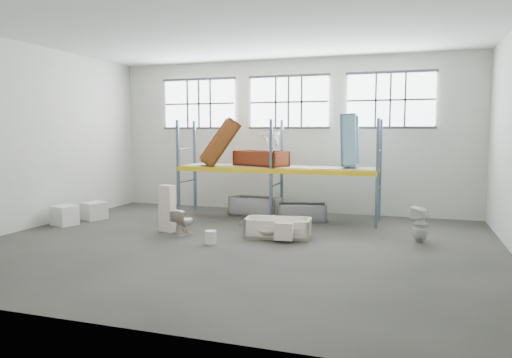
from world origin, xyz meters
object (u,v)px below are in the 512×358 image
at_px(steel_tub_left, 256,206).
at_px(steel_tub_right, 303,212).
at_px(cistern_tall, 167,208).
at_px(toilet_white, 420,224).
at_px(blue_tub_upright, 350,140).
at_px(rust_tub_flat, 261,159).
at_px(bucket, 211,237).
at_px(toilet_beige, 183,222).
at_px(bathtub_beige, 278,228).
at_px(carton_near, 65,215).

height_order(steel_tub_left, steel_tub_right, steel_tub_left).
xyz_separation_m(cistern_tall, toilet_white, (6.37, 0.77, -0.19)).
height_order(cistern_tall, blue_tub_upright, blue_tub_upright).
bearing_deg(rust_tub_flat, bucket, -91.08).
bearing_deg(cistern_tall, bucket, -18.29).
xyz_separation_m(toilet_beige, steel_tub_left, (0.89, 3.28, -0.05)).
distance_m(toilet_white, steel_tub_left, 5.41).
distance_m(steel_tub_left, rust_tub_flat, 1.58).
relative_size(toilet_beige, steel_tub_left, 0.43).
bearing_deg(toilet_white, cistern_tall, -58.41).
xyz_separation_m(bathtub_beige, rust_tub_flat, (-1.25, 2.53, 1.58)).
bearing_deg(cistern_tall, bathtub_beige, 15.66).
bearing_deg(carton_near, bucket, -9.47).
xyz_separation_m(cistern_tall, blue_tub_upright, (4.41, 2.75, 1.78)).
xyz_separation_m(rust_tub_flat, bucket, (-0.07, -3.70, -1.67)).
bearing_deg(bucket, toilet_white, 20.05).
distance_m(cistern_tall, rust_tub_flat, 3.47).
relative_size(steel_tub_left, bucket, 5.08).
bearing_deg(blue_tub_upright, bathtub_beige, -119.51).
relative_size(steel_tub_left, rust_tub_flat, 0.95).
relative_size(toilet_beige, steel_tub_right, 0.48).
height_order(bathtub_beige, toilet_white, toilet_white).
relative_size(bathtub_beige, rust_tub_flat, 0.98).
xyz_separation_m(cistern_tall, rust_tub_flat, (1.73, 2.75, 1.20)).
bearing_deg(cistern_tall, toilet_white, 18.27).
distance_m(cistern_tall, bucket, 1.97).
xyz_separation_m(steel_tub_right, carton_near, (-6.29, -2.72, 0.02)).
xyz_separation_m(toilet_beige, blue_tub_upright, (3.83, 2.97, 2.06)).
xyz_separation_m(toilet_white, carton_near, (-9.56, -0.91, -0.16)).
xyz_separation_m(blue_tub_upright, bucket, (-2.75, -3.69, -2.24)).
xyz_separation_m(bathtub_beige, blue_tub_upright, (1.43, 2.52, 2.16)).
bearing_deg(blue_tub_upright, steel_tub_right, -173.10).
xyz_separation_m(bathtub_beige, toilet_white, (3.38, 0.55, 0.19)).
xyz_separation_m(bucket, carton_near, (-4.86, 0.81, 0.12)).
bearing_deg(steel_tub_right, blue_tub_upright, 6.90).
relative_size(blue_tub_upright, bucket, 4.84).
height_order(toilet_beige, rust_tub_flat, rust_tub_flat).
bearing_deg(steel_tub_left, toilet_white, -25.04).
height_order(bathtub_beige, steel_tub_left, steel_tub_left).
bearing_deg(blue_tub_upright, steel_tub_left, 173.94).
height_order(steel_tub_right, carton_near, carton_near).
height_order(steel_tub_right, bucket, steel_tub_right).
bearing_deg(rust_tub_flat, carton_near, -149.61).
height_order(bathtub_beige, cistern_tall, cistern_tall).
xyz_separation_m(steel_tub_left, carton_near, (-4.66, -3.20, -0.02)).
relative_size(blue_tub_upright, carton_near, 2.36).
relative_size(steel_tub_left, steel_tub_right, 1.13).
bearing_deg(bathtub_beige, carton_near, 176.67).
distance_m(toilet_white, rust_tub_flat, 5.23).
height_order(blue_tub_upright, carton_near, blue_tub_upright).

